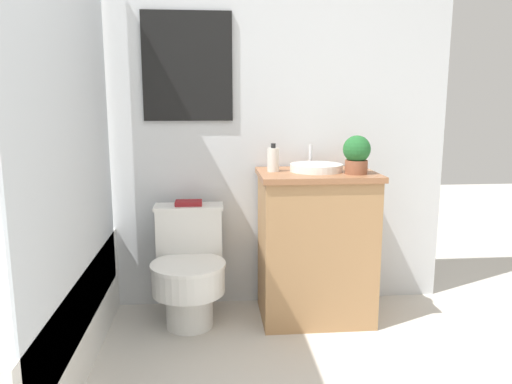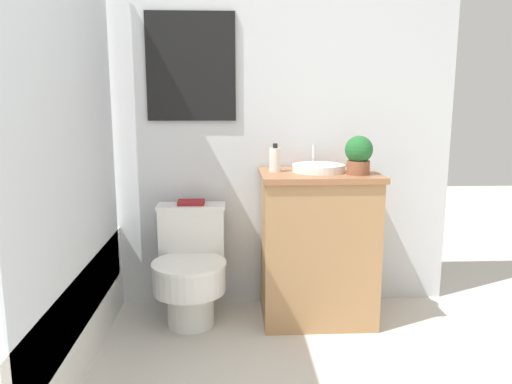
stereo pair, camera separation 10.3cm
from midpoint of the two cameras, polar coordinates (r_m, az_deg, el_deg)
The scene contains 8 objects.
wall_back at distance 2.92m, azimuth -7.16°, elevation 11.12°, with size 3.12×0.07×2.50m.
shower_area at distance 2.49m, azimuth -25.09°, elevation -12.46°, with size 0.67×1.56×1.98m.
toilet at distance 2.79m, azimuth -6.42°, elevation -8.63°, with size 0.40×0.52×0.64m.
vanity at distance 2.81m, azimuth 8.07°, elevation -6.14°, with size 0.64×0.47×0.83m.
sink at distance 2.74m, azimuth 8.22°, elevation 2.75°, with size 0.29×0.32×0.13m.
soap_bottle at distance 2.71m, azimuth 3.28°, elevation 3.73°, with size 0.06×0.06×0.15m.
potted_plant at distance 2.66m, azimuth 12.75°, elevation 4.23°, with size 0.14×0.14×0.20m.
book_on_tank at distance 2.83m, azimuth -6.39°, elevation -1.19°, with size 0.15×0.10×0.02m.
Camera 2 is at (0.27, -0.83, 1.22)m, focal length 35.00 mm.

